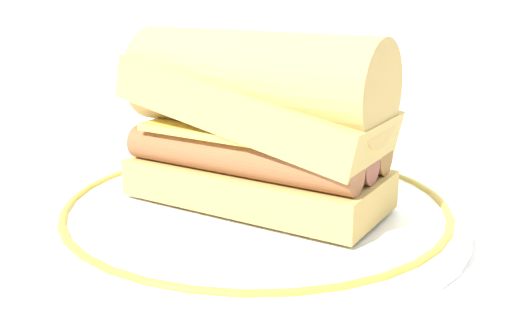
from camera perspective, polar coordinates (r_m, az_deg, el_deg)
ground_plane at (r=0.45m, az=-2.47°, el=-5.12°), size 1.50×1.50×0.00m
plate at (r=0.44m, az=0.00°, el=-4.64°), size 0.30×0.30×0.01m
sausage_sandwich at (r=0.42m, az=-0.00°, el=3.97°), size 0.19×0.10×0.12m
drinking_glass at (r=0.70m, az=5.91°, el=6.32°), size 0.07×0.07×0.11m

